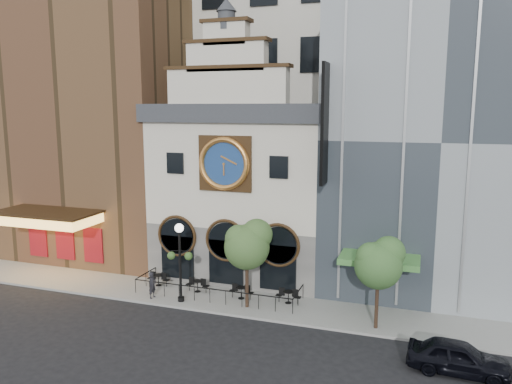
{
  "coord_description": "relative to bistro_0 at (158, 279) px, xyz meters",
  "views": [
    {
      "loc": [
        12.15,
        -25.69,
        12.11
      ],
      "look_at": [
        1.4,
        6.0,
        6.43
      ],
      "focal_mm": 35.0,
      "sensor_mm": 36.0,
      "label": 1
    }
  ],
  "objects": [
    {
      "name": "ground",
      "position": [
        4.54,
        -2.85,
        -0.61
      ],
      "size": [
        120.0,
        120.0,
        0.0
      ],
      "primitive_type": "plane",
      "color": "black",
      "rests_on": "ground"
    },
    {
      "name": "cafe_railing",
      "position": [
        4.54,
        -0.35,
        -0.01
      ],
      "size": [
        10.6,
        2.6,
        0.9
      ],
      "primitive_type": null,
      "color": "black",
      "rests_on": "sidewalk"
    },
    {
      "name": "bistro_0",
      "position": [
        0.0,
        0.0,
        0.0
      ],
      "size": [
        1.58,
        0.68,
        0.9
      ],
      "color": "black",
      "rests_on": "sidewalk"
    },
    {
      "name": "bistro_1",
      "position": [
        3.02,
        -0.21,
        0.0
      ],
      "size": [
        1.58,
        0.68,
        0.9
      ],
      "color": "black",
      "rests_on": "sidewalk"
    },
    {
      "name": "theater_building",
      "position": [
        -8.46,
        7.11,
        11.99
      ],
      "size": [
        14.0,
        15.6,
        25.0
      ],
      "color": "brown",
      "rests_on": "ground"
    },
    {
      "name": "lamppost",
      "position": [
        2.73,
        -2.0,
        2.61
      ],
      "size": [
        1.56,
        0.75,
        4.97
      ],
      "rotation": [
        0.0,
        0.0,
        0.22
      ],
      "color": "black",
      "rests_on": "sidewalk"
    },
    {
      "name": "bistro_3",
      "position": [
        9.18,
        -0.16,
        0.0
      ],
      "size": [
        1.58,
        0.68,
        0.9
      ],
      "color": "black",
      "rests_on": "sidewalk"
    },
    {
      "name": "tree_left",
      "position": [
        7.0,
        -1.5,
        3.53
      ],
      "size": [
        2.83,
        2.72,
        5.44
      ],
      "color": "#382619",
      "rests_on": "sidewalk"
    },
    {
      "name": "bistro_2",
      "position": [
        6.15,
        -0.4,
        0.0
      ],
      "size": [
        1.58,
        0.68,
        0.9
      ],
      "color": "black",
      "rests_on": "sidewalk"
    },
    {
      "name": "pedestrian",
      "position": [
        0.76,
        -2.08,
        0.38
      ],
      "size": [
        0.48,
        0.66,
        1.69
      ],
      "primitive_type": "imported",
      "rotation": [
        0.0,
        0.0,
        1.44
      ],
      "color": "black",
      "rests_on": "sidewalk"
    },
    {
      "name": "sidewalk",
      "position": [
        4.54,
        -0.35,
        -0.54
      ],
      "size": [
        44.0,
        5.0,
        0.15
      ],
      "primitive_type": "cube",
      "color": "gray",
      "rests_on": "ground"
    },
    {
      "name": "retail_building",
      "position": [
        17.54,
        7.14,
        9.53
      ],
      "size": [
        14.0,
        14.4,
        20.0
      ],
      "color": "gray",
      "rests_on": "ground"
    },
    {
      "name": "clock_building",
      "position": [
        4.54,
        4.97,
        6.07
      ],
      "size": [
        12.6,
        8.78,
        18.65
      ],
      "color": "#605E5B",
      "rests_on": "ground"
    },
    {
      "name": "office_tower",
      "position": [
        4.54,
        17.15,
        19.39
      ],
      "size": [
        20.0,
        16.0,
        40.0
      ],
      "primitive_type": "cube",
      "color": "beige",
      "rests_on": "ground"
    },
    {
      "name": "tree_right",
      "position": [
        14.69,
        -1.96,
        3.31
      ],
      "size": [
        2.67,
        2.57,
        5.15
      ],
      "color": "#382619",
      "rests_on": "sidewalk"
    },
    {
      "name": "car_right",
      "position": [
        18.67,
        -5.34,
        0.16
      ],
      "size": [
        4.66,
        2.11,
        1.55
      ],
      "primitive_type": "imported",
      "rotation": [
        0.0,
        0.0,
        1.51
      ],
      "color": "black",
      "rests_on": "ground"
    }
  ]
}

